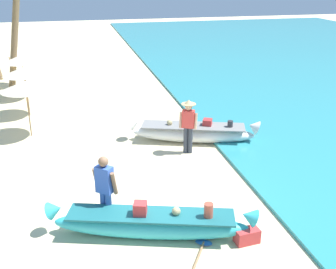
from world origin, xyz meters
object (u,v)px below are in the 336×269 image
at_px(boat_white_midground, 193,133).
at_px(person_tourist_customer, 105,187).
at_px(paddle, 198,258).
at_px(boat_cyan_foreground, 151,224).
at_px(person_vendor_hatted, 188,123).
at_px(cooler_box, 247,236).

xyz_separation_m(boat_white_midground, person_tourist_customer, (-3.21, -4.14, 0.62)).
bearing_deg(person_tourist_customer, paddle, -45.30).
relative_size(boat_cyan_foreground, paddle, 2.75).
distance_m(boat_cyan_foreground, boat_white_midground, 5.34).
xyz_separation_m(boat_cyan_foreground, boat_white_midground, (2.34, 4.80, 0.01)).
bearing_deg(person_vendor_hatted, paddle, -103.64).
relative_size(person_tourist_customer, cooler_box, 3.30).
bearing_deg(paddle, boat_white_midground, 74.39).
height_order(boat_white_midground, paddle, boat_white_midground).
bearing_deg(boat_cyan_foreground, person_tourist_customer, 143.08).
xyz_separation_m(boat_white_midground, person_vendor_hatted, (-0.41, -0.81, 0.67)).
bearing_deg(paddle, boat_cyan_foreground, 127.14).
relative_size(boat_cyan_foreground, boat_white_midground, 1.04).
relative_size(boat_white_midground, paddle, 2.66).
height_order(boat_white_midground, person_tourist_customer, person_tourist_customer).
distance_m(boat_white_midground, person_tourist_customer, 5.28).
bearing_deg(boat_white_midground, boat_cyan_foreground, -116.00).
distance_m(boat_cyan_foreground, person_tourist_customer, 1.26).
distance_m(person_tourist_customer, paddle, 2.45).
distance_m(boat_cyan_foreground, person_vendor_hatted, 4.49).
height_order(boat_cyan_foreground, person_tourist_customer, person_tourist_customer).
xyz_separation_m(boat_cyan_foreground, cooler_box, (1.89, -0.67, -0.15)).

